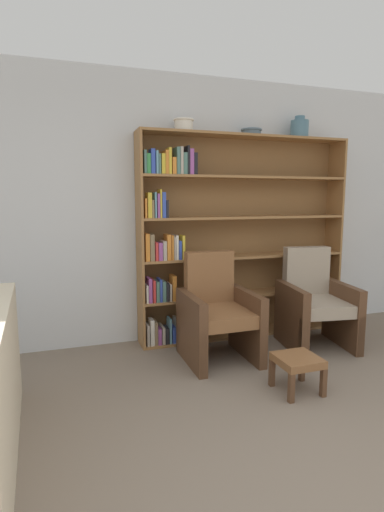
{
  "coord_description": "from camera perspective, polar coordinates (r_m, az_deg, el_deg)",
  "views": [
    {
      "loc": [
        -1.33,
        -1.21,
        1.5
      ],
      "look_at": [
        -0.11,
        2.38,
        0.95
      ],
      "focal_mm": 28.0,
      "sensor_mm": 36.0,
      "label": 1
    }
  ],
  "objects": [
    {
      "name": "bookshelf",
      "position": [
        4.29,
        4.96,
        2.47
      ],
      "size": [
        2.32,
        0.3,
        2.15
      ],
      "color": "olive",
      "rests_on": "ground"
    },
    {
      "name": "armchair_cushioned",
      "position": [
        4.29,
        17.12,
        -6.6
      ],
      "size": [
        0.74,
        0.77,
        0.99
      ],
      "rotation": [
        0.0,
        0.0,
        2.99
      ],
      "color": "brown",
      "rests_on": "ground"
    },
    {
      "name": "vase_tall",
      "position": [
        4.7,
        15.1,
        17.17
      ],
      "size": [
        0.19,
        0.19,
        0.23
      ],
      "color": "slate",
      "rests_on": "bookshelf"
    },
    {
      "name": "bowl_olive",
      "position": [
        4.41,
        8.47,
        17.17
      ],
      "size": [
        0.22,
        0.22,
        0.07
      ],
      "color": "slate",
      "rests_on": "bookshelf"
    },
    {
      "name": "bowl_cream",
      "position": [
        4.13,
        -1.21,
        18.28
      ],
      "size": [
        0.21,
        0.21,
        0.12
      ],
      "color": "silver",
      "rests_on": "bookshelf"
    },
    {
      "name": "armchair_leather",
      "position": [
        3.78,
        3.63,
        -8.25
      ],
      "size": [
        0.64,
        0.68,
        0.99
      ],
      "rotation": [
        0.0,
        0.0,
        3.14
      ],
      "color": "brown",
      "rests_on": "ground"
    },
    {
      "name": "wall_back",
      "position": [
        4.29,
        -0.63,
        6.6
      ],
      "size": [
        12.0,
        0.06,
        2.75
      ],
      "color": "silver",
      "rests_on": "ground"
    },
    {
      "name": "footstool",
      "position": [
        3.31,
        14.83,
        -14.61
      ],
      "size": [
        0.32,
        0.32,
        0.28
      ],
      "color": "brown",
      "rests_on": "ground"
    }
  ]
}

